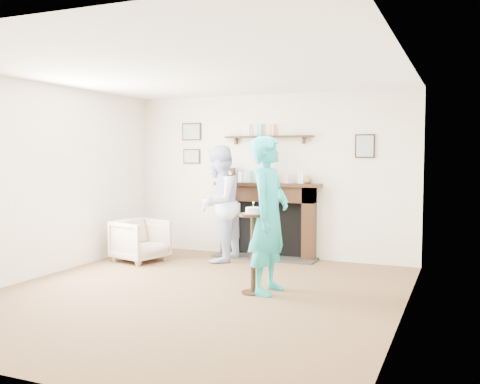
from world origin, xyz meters
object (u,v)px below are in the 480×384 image
at_px(armchair, 141,261).
at_px(man, 219,261).
at_px(woman, 269,293).
at_px(pedestal_table, 253,237).

distance_m(armchair, man, 1.16).
xyz_separation_m(man, woman, (1.30, -1.41, 0.00)).
bearing_deg(armchair, woman, -96.80).
distance_m(armchair, pedestal_table, 2.54).
distance_m(man, woman, 1.92).
relative_size(woman, pedestal_table, 1.70).
bearing_deg(armchair, man, -51.81).
bearing_deg(armchair, pedestal_table, -100.27).
height_order(armchair, pedestal_table, pedestal_table).
distance_m(man, pedestal_table, 2.00).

